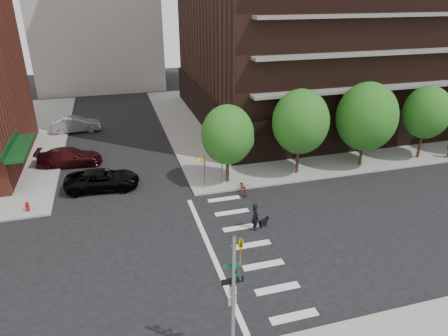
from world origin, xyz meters
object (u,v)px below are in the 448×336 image
at_px(parked_car_black, 102,180).
at_px(dog_walker, 255,217).
at_px(traffic_signal, 234,310).
at_px(scooter, 243,188).
at_px(parked_car_silver, 76,125).
at_px(fire_hydrant, 27,206).
at_px(parked_car_maroon, 70,157).

distance_m(parked_car_black, dog_walker, 12.65).
xyz_separation_m(traffic_signal, scooter, (5.14, 13.99, -2.23)).
bearing_deg(scooter, parked_car_silver, 127.70).
bearing_deg(fire_hydrant, traffic_signal, -56.74).
relative_size(parked_car_black, parked_car_silver, 1.10).
xyz_separation_m(fire_hydrant, parked_car_silver, (2.37, 17.07, 0.27)).
bearing_deg(parked_car_maroon, fire_hydrant, 168.61).
bearing_deg(fire_hydrant, parked_car_maroon, 73.61).
distance_m(parked_car_silver, scooter, 22.39).
height_order(traffic_signal, fire_hydrant, traffic_signal).
xyz_separation_m(parked_car_black, dog_walker, (9.31, -8.56, 0.16)).
distance_m(traffic_signal, parked_car_black, 18.47).
bearing_deg(fire_hydrant, dog_walker, -23.39).
height_order(traffic_signal, parked_car_silver, traffic_signal).
xyz_separation_m(traffic_signal, dog_walker, (4.27, 9.11, -1.78)).
height_order(traffic_signal, parked_car_maroon, traffic_signal).
relative_size(traffic_signal, parked_car_maroon, 1.11).
bearing_deg(scooter, traffic_signal, -107.31).
xyz_separation_m(parked_car_black, parked_car_silver, (-2.63, 14.70, 0.06)).
bearing_deg(parked_car_maroon, traffic_signal, -156.51).
xyz_separation_m(fire_hydrant, parked_car_maroon, (2.30, 7.82, 0.23)).
distance_m(parked_car_maroon, dog_walker, 18.45).
xyz_separation_m(fire_hydrant, scooter, (15.17, -1.30, -0.09)).
bearing_deg(parked_car_silver, scooter, -148.38).
height_order(traffic_signal, parked_car_black, traffic_signal).
relative_size(parked_car_black, dog_walker, 2.99).
bearing_deg(dog_walker, fire_hydrant, 62.70).
relative_size(fire_hydrant, dog_walker, 0.40).
height_order(parked_car_silver, scooter, parked_car_silver).
bearing_deg(parked_car_silver, dog_walker, -156.07).
height_order(scooter, dog_walker, dog_walker).
bearing_deg(scooter, dog_walker, -97.15).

